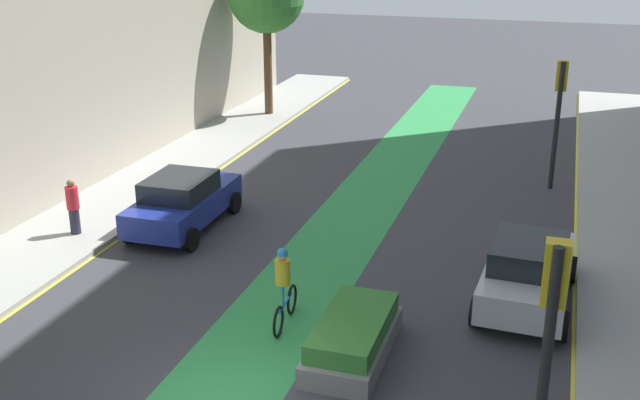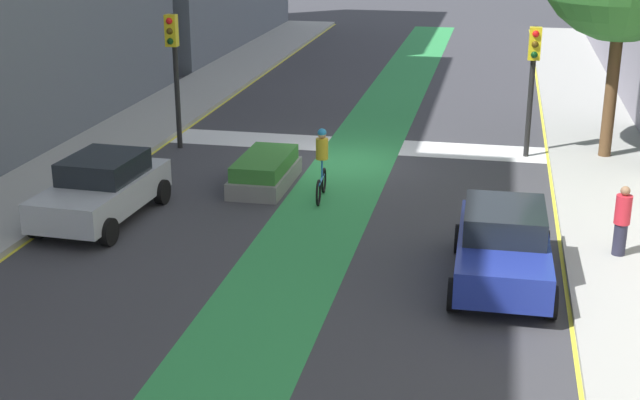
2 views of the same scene
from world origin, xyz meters
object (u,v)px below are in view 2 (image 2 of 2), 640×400
cyclist_in_lane (322,162)px  car_blue_left_far (503,245)px  traffic_signal_near_left (533,67)px  car_silver_right_far (102,188)px  pedestrian_sidewalk_left_a (622,220)px  median_planter (265,171)px  traffic_signal_near_right (174,56)px

cyclist_in_lane → car_blue_left_far: bearing=136.2°
traffic_signal_near_left → car_silver_right_far: (10.20, 7.68, -1.97)m
car_silver_right_far → pedestrian_sidewalk_left_a: pedestrian_sidewalk_left_a is taller
car_silver_right_far → median_planter: car_silver_right_far is taller
traffic_signal_near_left → car_silver_right_far: size_ratio=0.92×
traffic_signal_near_right → car_blue_left_far: 13.17m
traffic_signal_near_left → car_blue_left_far: traffic_signal_near_left is taller
traffic_signal_near_right → traffic_signal_near_left: size_ratio=1.06×
car_silver_right_far → traffic_signal_near_left: bearing=-143.0°
cyclist_in_lane → pedestrian_sidewalk_left_a: (-7.14, 2.87, -0.04)m
car_silver_right_far → car_blue_left_far: bearing=169.4°
car_blue_left_far → pedestrian_sidewalk_left_a: size_ratio=2.72×
pedestrian_sidewalk_left_a → traffic_signal_near_right: bearing=-28.0°
car_silver_right_far → pedestrian_sidewalk_left_a: size_ratio=2.75×
traffic_signal_near_left → pedestrian_sidewalk_left_a: (-1.82, 7.86, -1.83)m
traffic_signal_near_right → median_planter: size_ratio=1.39×
cyclist_in_lane → median_planter: cyclist_in_lane is taller
traffic_signal_near_left → car_blue_left_far: 9.70m
car_silver_right_far → median_planter: size_ratio=1.42×
traffic_signal_near_right → pedestrian_sidewalk_left_a: traffic_signal_near_right is taller
car_silver_right_far → pedestrian_sidewalk_left_a: bearing=179.1°
traffic_signal_near_right → median_planter: traffic_signal_near_right is taller
traffic_signal_near_left → cyclist_in_lane: bearing=43.2°
cyclist_in_lane → pedestrian_sidewalk_left_a: cyclist_in_lane is taller
car_blue_left_far → pedestrian_sidewalk_left_a: (-2.47, -1.61, 0.13)m
cyclist_in_lane → car_silver_right_far: bearing=28.8°
traffic_signal_near_right → median_planter: bearing=139.8°
traffic_signal_near_left → cyclist_in_lane: traffic_signal_near_left is taller
traffic_signal_near_right → median_planter: 5.40m
car_blue_left_far → pedestrian_sidewalk_left_a: 2.95m
traffic_signal_near_right → car_silver_right_far: bearing=94.3°
median_planter → traffic_signal_near_right: bearing=-40.2°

